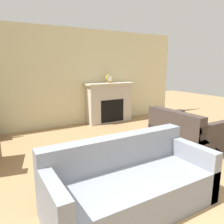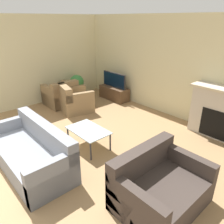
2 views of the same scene
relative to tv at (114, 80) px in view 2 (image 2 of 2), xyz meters
The scene contains 11 objects.
wall_back 1.78m from the tv, 11.65° to the left, with size 8.95×0.06×2.70m.
wall_left 2.71m from the tv, 122.18° to the right, with size 0.06×8.04×2.70m.
fireplace 3.57m from the tv, ahead, with size 1.50×0.49×1.18m.
tv_stand 0.46m from the tv, 90.00° to the left, with size 1.08×0.44×0.43m.
tv is the anchor object (origin of this frame).
couch_sectional 4.05m from the tv, 64.58° to the right, with size 2.02×0.89×0.82m.
couch_loveseat 4.67m from the tv, 34.30° to the right, with size 0.99×1.32×0.82m.
armchair_by_window 1.82m from the tv, 114.08° to the right, with size 0.90×0.88×0.82m.
armchair_accent 1.61m from the tv, 90.21° to the right, with size 1.01×1.02×0.82m.
coffee_table 3.11m from the tv, 52.66° to the right, with size 0.91×0.59×0.42m.
potted_plant 1.29m from the tv, 137.68° to the right, with size 0.47×0.47×0.81m.
Camera 2 is at (3.64, -0.08, 2.59)m, focal length 35.00 mm.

